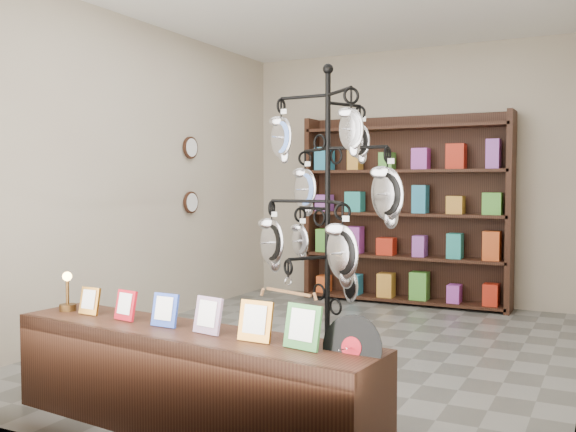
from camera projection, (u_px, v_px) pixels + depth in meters
ground at (326, 348)px, 5.50m from camera, size 5.00×5.00×0.00m
room_envelope at (327, 131)px, 5.40m from camera, size 5.00×5.00×5.00m
display_tree at (328, 202)px, 4.38m from camera, size 1.22×1.22×2.22m
front_shelf at (187, 380)px, 3.65m from camera, size 2.40×0.71×0.84m
back_shelving at (405, 216)px, 7.49m from camera, size 2.42×0.36×2.20m
wall_clocks at (191, 175)px, 7.02m from camera, size 0.03×0.24×0.84m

